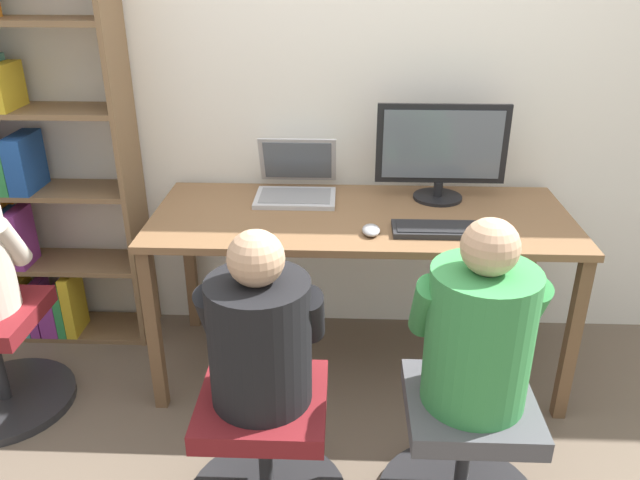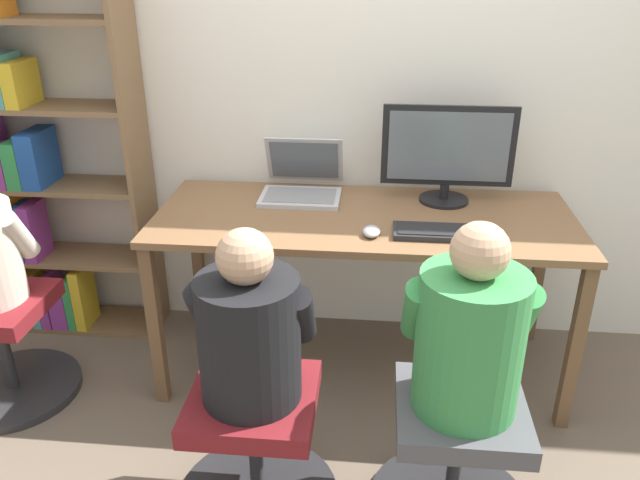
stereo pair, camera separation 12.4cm
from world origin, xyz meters
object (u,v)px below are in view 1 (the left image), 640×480
Objects in this scene: keyboard at (444,229)px; person_at_laptop at (260,332)px; office_chair_left at (464,456)px; bookshelf at (19,171)px; desktop_monitor at (441,152)px; person_at_monitor at (480,328)px; laptop at (296,185)px; office_chair_right at (265,454)px.

person_at_laptop is at bearing -134.70° from keyboard.
office_chair_left is 0.30× the size of bookshelf.
desktop_monitor reaches higher than office_chair_left.
person_at_monitor is at bearing 1.40° from person_at_laptop.
person_at_laptop is (-0.67, -1.02, -0.27)m from desktop_monitor.
desktop_monitor is at bearing 89.93° from person_at_monitor.
laptop is (-0.63, 0.01, -0.16)m from desktop_monitor.
laptop is at bearing 88.01° from office_chair_right.
office_chair_left is 1.00× the size of office_chair_right.
bookshelf reaches higher than person_at_laptop.
office_chair_right is 0.91× the size of person_at_monitor.
keyboard is at bearing 91.94° from office_chair_left.
desktop_monitor is 1.43m from office_chair_right.
bookshelf is (-1.90, 0.03, -0.12)m from desktop_monitor.
bookshelf reaches higher than office_chair_right.
person_at_laptop is at bearing -178.60° from person_at_monitor.
desktop_monitor is 1.25m from office_chair_left.
office_chair_left is 2.25m from bookshelf.
person_at_laptop is at bearing -123.25° from desktop_monitor.
laptop reaches higher than office_chair_left.
person_at_monitor is at bearing -58.21° from laptop.
office_chair_right is 0.30× the size of bookshelf.
person_at_laptop is (-0.67, -0.02, -0.02)m from person_at_monitor.
desktop_monitor is 0.42m from keyboard.
laptop is at bearing 178.64° from desktop_monitor.
desktop_monitor is at bearing -1.36° from laptop.
desktop_monitor is 0.91× the size of person_at_monitor.
person_at_monitor reaches higher than laptop.
person_at_monitor is 0.67m from person_at_laptop.
keyboard is 0.92m from person_at_laptop.
office_chair_right is at bearing -134.51° from keyboard.
keyboard is 1.07m from office_chair_right.
laptop is 1.04m from person_at_laptop.
bookshelf is (-1.89, 1.04, 0.63)m from office_chair_left.
person_at_laptop reaches higher than office_chair_right.
person_at_laptop is (-0.64, -0.65, -0.06)m from keyboard.
person_at_laptop is at bearing 90.00° from office_chair_right.
bookshelf reaches higher than keyboard.
person_at_monitor is 1.07× the size of person_at_laptop.
office_chair_left is (0.63, -1.02, -0.59)m from laptop.
office_chair_right is (-0.67, -1.02, -0.75)m from desktop_monitor.
keyboard is 0.70× the size of person_at_laptop.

